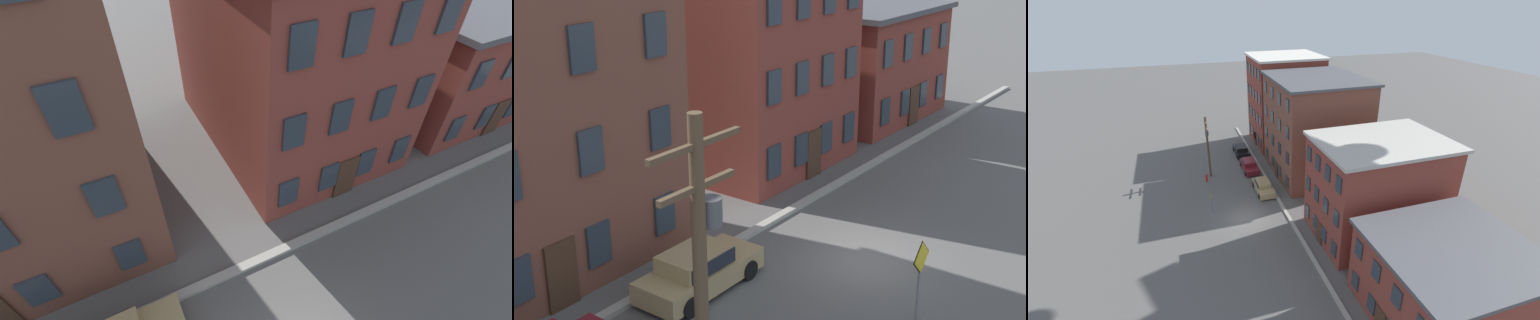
{
  "view_description": "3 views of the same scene",
  "coord_description": "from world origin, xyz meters",
  "views": [
    {
      "loc": [
        -2.68,
        -2.01,
        12.24
      ],
      "look_at": [
        -0.3,
        2.73,
        7.38
      ],
      "focal_mm": 24.0,
      "sensor_mm": 36.0,
      "label": 1
    },
    {
      "loc": [
        -19.85,
        -10.3,
        11.45
      ],
      "look_at": [
        -1.35,
        3.12,
        3.43
      ],
      "focal_mm": 50.0,
      "sensor_mm": 36.0,
      "label": 2
    },
    {
      "loc": [
        29.91,
        -5.37,
        21.1
      ],
      "look_at": [
        -1.95,
        5.01,
        5.29
      ],
      "focal_mm": 24.0,
      "sensor_mm": 36.0,
      "label": 3
    }
  ],
  "objects": [
    {
      "name": "apartment_corner",
      "position": [
        -19.6,
        10.91,
        6.84
      ],
      "size": [
        9.82,
        10.34,
        13.66
      ],
      "color": "brown",
      "rests_on": "ground_plane"
    },
    {
      "name": "apartment_midblock",
      "position": [
        -8.1,
        11.15,
        6.34
      ],
      "size": [
        12.33,
        10.82,
        12.66
      ],
      "color": "brown",
      "rests_on": "ground_plane"
    },
    {
      "name": "apartment_far",
      "position": [
        5.91,
        11.63,
        4.93
      ],
      "size": [
        8.72,
        11.78,
        9.83
      ],
      "color": "brown",
      "rests_on": "ground_plane"
    },
    {
      "name": "apartment_annex",
      "position": [
        16.31,
        10.94,
        3.22
      ],
      "size": [
        9.81,
        10.4,
        6.41
      ],
      "color": "brown",
      "rests_on": "ground_plane"
    },
    {
      "name": "car_black",
      "position": [
        -16.51,
        3.01,
        0.75
      ],
      "size": [
        4.4,
        1.92,
        1.43
      ],
      "color": "black",
      "rests_on": "ground_plane"
    },
    {
      "name": "fire_hydrant",
      "position": [
        -9.68,
        -2.86,
        0.48
      ],
      "size": [
        0.24,
        0.34,
        0.96
      ],
      "color": "red",
      "rests_on": "ground_plane"
    },
    {
      "name": "ground_plane",
      "position": [
        0.0,
        0.0,
        0.0
      ],
      "size": [
        200.0,
        200.0,
        0.0
      ],
      "primitive_type": "plane",
      "color": "#565451"
    },
    {
      "name": "caution_sign",
      "position": [
        -2.39,
        -3.02,
        1.71
      ],
      "size": [
        1.05,
        0.08,
        2.55
      ],
      "color": "slate",
      "rests_on": "ground_plane"
    },
    {
      "name": "car_maroon",
      "position": [
        -11.08,
        3.02,
        0.75
      ],
      "size": [
        4.4,
        1.92,
        1.43
      ],
      "color": "maroon",
      "rests_on": "ground_plane"
    },
    {
      "name": "kerb_strip",
      "position": [
        0.0,
        4.5,
        0.08
      ],
      "size": [
        56.0,
        0.36,
        0.16
      ],
      "primitive_type": "cube",
      "color": "#9E998E",
      "rests_on": "ground_plane"
    },
    {
      "name": "utility_pole",
      "position": [
        -10.88,
        -2.21,
        4.58
      ],
      "size": [
        2.4,
        0.44,
        8.13
      ],
      "color": "brown",
      "rests_on": "ground_plane"
    },
    {
      "name": "car_tan",
      "position": [
        -4.91,
        3.33,
        0.75
      ],
      "size": [
        4.4,
        1.92,
        1.43
      ],
      "color": "tan",
      "rests_on": "ground_plane"
    }
  ]
}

